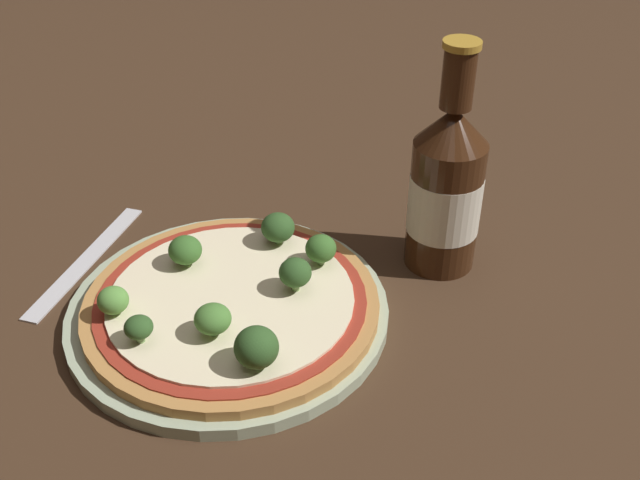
{
  "coord_description": "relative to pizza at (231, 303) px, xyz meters",
  "views": [
    {
      "loc": [
        0.37,
        -0.38,
        0.44
      ],
      "look_at": [
        0.05,
        0.05,
        0.06
      ],
      "focal_mm": 42.0,
      "sensor_mm": 36.0,
      "label": 1
    }
  ],
  "objects": [
    {
      "name": "ground_plane",
      "position": [
        -0.01,
        0.02,
        -0.02
      ],
      "size": [
        3.0,
        3.0,
        0.0
      ],
      "primitive_type": "plane",
      "color": "#3D2819"
    },
    {
      "name": "plate",
      "position": [
        -0.0,
        0.0,
        -0.01
      ],
      "size": [
        0.28,
        0.28,
        0.01
      ],
      "color": "#A3B293",
      "rests_on": "ground_plane"
    },
    {
      "name": "pizza",
      "position": [
        0.0,
        0.0,
        0.0
      ],
      "size": [
        0.26,
        0.26,
        0.01
      ],
      "color": "#B77F42",
      "rests_on": "plate"
    },
    {
      "name": "broccoli_floret_0",
      "position": [
        0.07,
        -0.05,
        0.03
      ],
      "size": [
        0.03,
        0.03,
        0.03
      ],
      "color": "#7A9E5B",
      "rests_on": "pizza"
    },
    {
      "name": "broccoli_floret_1",
      "position": [
        -0.02,
        -0.09,
        0.02
      ],
      "size": [
        0.02,
        0.02,
        0.02
      ],
      "color": "#7A9E5B",
      "rests_on": "pizza"
    },
    {
      "name": "broccoli_floret_2",
      "position": [
        0.02,
        -0.04,
        0.02
      ],
      "size": [
        0.03,
        0.03,
        0.03
      ],
      "color": "#7A9E5B",
      "rests_on": "pizza"
    },
    {
      "name": "broccoli_floret_3",
      "position": [
        0.04,
        0.04,
        0.03
      ],
      "size": [
        0.03,
        0.03,
        0.03
      ],
      "color": "#7A9E5B",
      "rests_on": "pizza"
    },
    {
      "name": "broccoli_floret_4",
      "position": [
        -0.06,
        0.01,
        0.02
      ],
      "size": [
        0.03,
        0.03,
        0.03
      ],
      "color": "#7A9E5B",
      "rests_on": "pizza"
    },
    {
      "name": "broccoli_floret_5",
      "position": [
        -0.06,
        -0.07,
        0.02
      ],
      "size": [
        0.03,
        0.03,
        0.03
      ],
      "color": "#7A9E5B",
      "rests_on": "pizza"
    },
    {
      "name": "broccoli_floret_6",
      "position": [
        0.03,
        0.09,
        0.02
      ],
      "size": [
        0.03,
        0.03,
        0.03
      ],
      "color": "#7A9E5B",
      "rests_on": "pizza"
    },
    {
      "name": "broccoli_floret_7",
      "position": [
        -0.02,
        0.09,
        0.02
      ],
      "size": [
        0.03,
        0.03,
        0.03
      ],
      "color": "#7A9E5B",
      "rests_on": "pizza"
    },
    {
      "name": "beer_bottle",
      "position": [
        0.1,
        0.19,
        0.06
      ],
      "size": [
        0.07,
        0.07,
        0.22
      ],
      "color": "#381E0F",
      "rests_on": "ground_plane"
    },
    {
      "name": "fork",
      "position": [
        -0.17,
        -0.02,
        -0.02
      ],
      "size": [
        0.08,
        0.19,
        0.0
      ],
      "rotation": [
        0.0,
        0.0,
        1.91
      ],
      "color": "silver",
      "rests_on": "ground_plane"
    }
  ]
}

